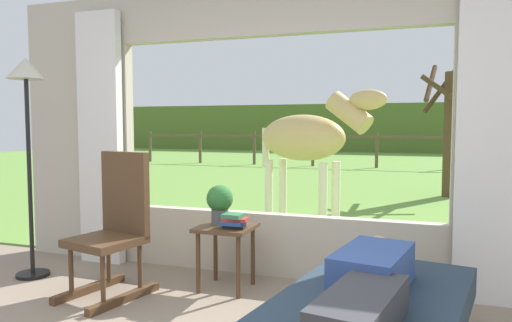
{
  "coord_description": "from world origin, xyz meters",
  "views": [
    {
      "loc": [
        1.2,
        -1.73,
        1.33
      ],
      "look_at": [
        0.0,
        1.8,
        1.05
      ],
      "focal_mm": 33.42,
      "sensor_mm": 36.0,
      "label": 1
    }
  ],
  "objects_px": {
    "rocking_chair": "(115,225)",
    "pasture_tree": "(452,128)",
    "floor_lamp_left": "(27,101)",
    "potted_plant": "(220,202)",
    "reclining_person": "(369,281)",
    "side_table": "(226,237)",
    "horse": "(307,139)",
    "book_stack": "(234,221)"
  },
  "relations": [
    {
      "from": "potted_plant",
      "to": "horse",
      "type": "bearing_deg",
      "value": 85.86
    },
    {
      "from": "book_stack",
      "to": "horse",
      "type": "distance_m",
      "value": 2.65
    },
    {
      "from": "rocking_chair",
      "to": "side_table",
      "type": "height_order",
      "value": "rocking_chair"
    },
    {
      "from": "reclining_person",
      "to": "potted_plant",
      "type": "bearing_deg",
      "value": 150.76
    },
    {
      "from": "book_stack",
      "to": "horse",
      "type": "height_order",
      "value": "horse"
    },
    {
      "from": "pasture_tree",
      "to": "side_table",
      "type": "bearing_deg",
      "value": -109.11
    },
    {
      "from": "reclining_person",
      "to": "horse",
      "type": "distance_m",
      "value": 3.79
    },
    {
      "from": "book_stack",
      "to": "floor_lamp_left",
      "type": "relative_size",
      "value": 0.11
    },
    {
      "from": "floor_lamp_left",
      "to": "pasture_tree",
      "type": "height_order",
      "value": "pasture_tree"
    },
    {
      "from": "horse",
      "to": "pasture_tree",
      "type": "distance_m",
      "value": 3.88
    },
    {
      "from": "side_table",
      "to": "floor_lamp_left",
      "type": "xyz_separation_m",
      "value": [
        -1.75,
        -0.25,
        1.11
      ]
    },
    {
      "from": "reclining_person",
      "to": "book_stack",
      "type": "height_order",
      "value": "reclining_person"
    },
    {
      "from": "floor_lamp_left",
      "to": "book_stack",
      "type": "bearing_deg",
      "value": 5.89
    },
    {
      "from": "reclining_person",
      "to": "rocking_chair",
      "type": "xyz_separation_m",
      "value": [
        -2.01,
        0.66,
        0.02
      ]
    },
    {
      "from": "reclining_person",
      "to": "rocking_chair",
      "type": "bearing_deg",
      "value": 172.64
    },
    {
      "from": "rocking_chair",
      "to": "pasture_tree",
      "type": "relative_size",
      "value": 0.43
    },
    {
      "from": "horse",
      "to": "potted_plant",
      "type": "bearing_deg",
      "value": 16.13
    },
    {
      "from": "reclining_person",
      "to": "rocking_chair",
      "type": "height_order",
      "value": "rocking_chair"
    },
    {
      "from": "side_table",
      "to": "potted_plant",
      "type": "xyz_separation_m",
      "value": [
        -0.08,
        0.06,
        0.28
      ]
    },
    {
      "from": "rocking_chair",
      "to": "book_stack",
      "type": "bearing_deg",
      "value": 33.44
    },
    {
      "from": "reclining_person",
      "to": "horse",
      "type": "bearing_deg",
      "value": 118.33
    },
    {
      "from": "rocking_chair",
      "to": "pasture_tree",
      "type": "height_order",
      "value": "pasture_tree"
    },
    {
      "from": "side_table",
      "to": "pasture_tree",
      "type": "xyz_separation_m",
      "value": [
        2.04,
        5.88,
        0.86
      ]
    },
    {
      "from": "reclining_person",
      "to": "floor_lamp_left",
      "type": "height_order",
      "value": "floor_lamp_left"
    },
    {
      "from": "reclining_person",
      "to": "potted_plant",
      "type": "height_order",
      "value": "potted_plant"
    },
    {
      "from": "rocking_chair",
      "to": "book_stack",
      "type": "xyz_separation_m",
      "value": [
        0.87,
        0.32,
        0.03
      ]
    },
    {
      "from": "rocking_chair",
      "to": "side_table",
      "type": "relative_size",
      "value": 2.15
    },
    {
      "from": "side_table",
      "to": "floor_lamp_left",
      "type": "distance_m",
      "value": 2.09
    },
    {
      "from": "pasture_tree",
      "to": "reclining_person",
      "type": "bearing_deg",
      "value": -96.65
    },
    {
      "from": "potted_plant",
      "to": "floor_lamp_left",
      "type": "xyz_separation_m",
      "value": [
        -1.67,
        -0.31,
        0.84
      ]
    },
    {
      "from": "reclining_person",
      "to": "rocking_chair",
      "type": "distance_m",
      "value": 2.12
    },
    {
      "from": "rocking_chair",
      "to": "pasture_tree",
      "type": "xyz_separation_m",
      "value": [
        2.82,
        6.26,
        0.74
      ]
    },
    {
      "from": "horse",
      "to": "side_table",
      "type": "bearing_deg",
      "value": 18.04
    },
    {
      "from": "rocking_chair",
      "to": "pasture_tree",
      "type": "bearing_deg",
      "value": 79.07
    },
    {
      "from": "potted_plant",
      "to": "side_table",
      "type": "bearing_deg",
      "value": -36.87
    },
    {
      "from": "reclining_person",
      "to": "side_table",
      "type": "relative_size",
      "value": 2.76
    },
    {
      "from": "book_stack",
      "to": "potted_plant",
      "type": "bearing_deg",
      "value": 144.67
    },
    {
      "from": "side_table",
      "to": "potted_plant",
      "type": "height_order",
      "value": "potted_plant"
    },
    {
      "from": "potted_plant",
      "to": "pasture_tree",
      "type": "bearing_deg",
      "value": 70.01
    },
    {
      "from": "book_stack",
      "to": "pasture_tree",
      "type": "bearing_deg",
      "value": 71.86
    },
    {
      "from": "rocking_chair",
      "to": "potted_plant",
      "type": "height_order",
      "value": "rocking_chair"
    },
    {
      "from": "pasture_tree",
      "to": "floor_lamp_left",
      "type": "bearing_deg",
      "value": -121.68
    }
  ]
}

